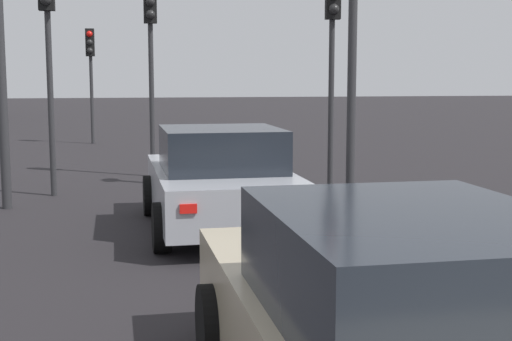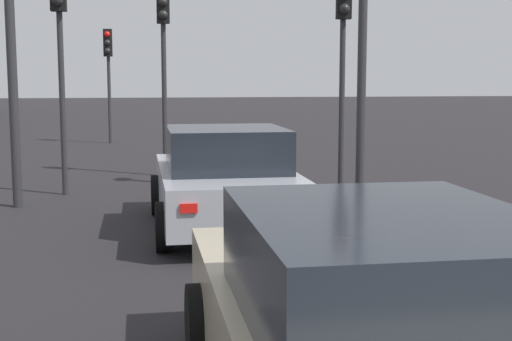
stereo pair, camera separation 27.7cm
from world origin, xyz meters
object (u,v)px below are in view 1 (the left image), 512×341
at_px(traffic_light_near_left, 333,34).
at_px(traffic_light_far_left, 151,38).
at_px(car_beige_second, 399,335).
at_px(car_silver_lead, 220,180).
at_px(traffic_light_far_right, 91,61).
at_px(traffic_light_near_right, 48,28).

height_order(traffic_light_near_left, traffic_light_far_left, traffic_light_far_left).
relative_size(traffic_light_near_left, traffic_light_far_left, 0.98).
bearing_deg(car_beige_second, car_silver_lead, 1.00).
bearing_deg(traffic_light_far_right, traffic_light_near_right, 1.67).
relative_size(car_beige_second, traffic_light_far_right, 1.21).
distance_m(car_beige_second, traffic_light_near_left, 10.13).
height_order(car_silver_lead, traffic_light_far_left, traffic_light_far_left).
xyz_separation_m(traffic_light_near_right, traffic_light_far_right, (10.78, -0.43, -0.34)).
height_order(car_silver_lead, traffic_light_near_left, traffic_light_near_left).
relative_size(car_silver_lead, traffic_light_near_right, 0.95).
bearing_deg(traffic_light_far_right, traffic_light_far_left, 14.24).
bearing_deg(traffic_light_near_right, traffic_light_far_left, 141.32).
bearing_deg(traffic_light_near_left, car_silver_lead, -32.70).
xyz_separation_m(car_beige_second, traffic_light_far_left, (12.17, 0.74, 2.34)).
bearing_deg(car_beige_second, traffic_light_near_left, -14.95).
height_order(traffic_light_near_right, traffic_light_far_left, traffic_light_near_right).
bearing_deg(car_silver_lead, traffic_light_near_right, 36.40).
height_order(traffic_light_near_left, traffic_light_near_right, traffic_light_near_right).
distance_m(traffic_light_near_left, traffic_light_near_right, 5.28).
distance_m(car_silver_lead, traffic_light_near_left, 4.74).
height_order(car_beige_second, traffic_light_far_right, traffic_light_far_right).
bearing_deg(traffic_light_far_left, traffic_light_far_right, -168.93).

